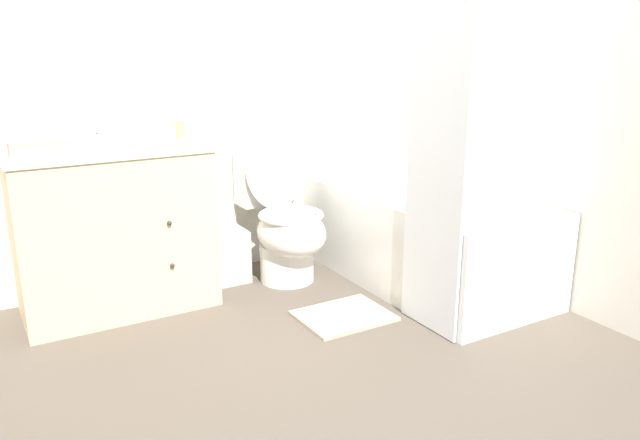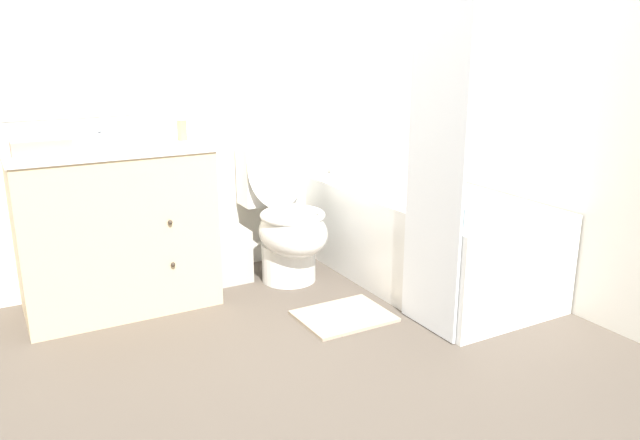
# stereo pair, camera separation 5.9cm
# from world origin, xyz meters

# --- Properties ---
(ground_plane) EXTENTS (14.00, 14.00, 0.00)m
(ground_plane) POSITION_xyz_m (0.00, 0.00, 0.00)
(ground_plane) COLOR brown
(wall_back) EXTENTS (8.00, 0.06, 2.50)m
(wall_back) POSITION_xyz_m (-0.01, 1.70, 1.25)
(wall_back) COLOR white
(wall_back) RESTS_ON ground_plane
(wall_right) EXTENTS (0.05, 2.67, 2.50)m
(wall_right) POSITION_xyz_m (1.28, 0.84, 1.25)
(wall_right) COLOR white
(wall_right) RESTS_ON ground_plane
(vanity_cabinet) EXTENTS (0.98, 0.56, 0.86)m
(vanity_cabinet) POSITION_xyz_m (-0.77, 1.41, 0.44)
(vanity_cabinet) COLOR beige
(vanity_cabinet) RESTS_ON ground_plane
(sink_faucet) EXTENTS (0.14, 0.12, 0.12)m
(sink_faucet) POSITION_xyz_m (-0.77, 1.59, 0.90)
(sink_faucet) COLOR silver
(sink_faucet) RESTS_ON vanity_cabinet
(toilet) EXTENTS (0.37, 0.66, 0.86)m
(toilet) POSITION_xyz_m (0.18, 1.32, 0.34)
(toilet) COLOR white
(toilet) RESTS_ON ground_plane
(bathtub) EXTENTS (0.75, 1.53, 0.53)m
(bathtub) POSITION_xyz_m (0.87, 0.90, 0.27)
(bathtub) COLOR white
(bathtub) RESTS_ON ground_plane
(shower_curtain) EXTENTS (0.02, 0.40, 1.95)m
(shower_curtain) POSITION_xyz_m (0.48, 0.37, 0.98)
(shower_curtain) COLOR white
(shower_curtain) RESTS_ON ground_plane
(wastebasket) EXTENTS (0.26, 0.22, 0.31)m
(wastebasket) POSITION_xyz_m (-0.15, 1.46, 0.16)
(wastebasket) COLOR #B7B2A8
(wastebasket) RESTS_ON ground_plane
(tissue_box) EXTENTS (0.14, 0.15, 0.11)m
(tissue_box) POSITION_xyz_m (-0.59, 1.38, 0.91)
(tissue_box) COLOR silver
(tissue_box) RESTS_ON vanity_cabinet
(soap_dispenser) EXTENTS (0.05, 0.05, 0.14)m
(soap_dispenser) POSITION_xyz_m (-0.39, 1.40, 0.92)
(soap_dispenser) COLOR tan
(soap_dispenser) RESTS_ON vanity_cabinet
(hand_towel_folded) EXTENTS (0.26, 0.14, 0.07)m
(hand_towel_folded) POSITION_xyz_m (-1.09, 1.27, 0.90)
(hand_towel_folded) COLOR tan
(hand_towel_folded) RESTS_ON vanity_cabinet
(bath_towel_folded) EXTENTS (0.29, 0.21, 0.10)m
(bath_towel_folded) POSITION_xyz_m (0.69, 0.32, 0.58)
(bath_towel_folded) COLOR silver
(bath_towel_folded) RESTS_ON bathtub
(bath_mat) EXTENTS (0.46, 0.37, 0.02)m
(bath_mat) POSITION_xyz_m (0.19, 0.68, 0.01)
(bath_mat) COLOR tan
(bath_mat) RESTS_ON ground_plane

